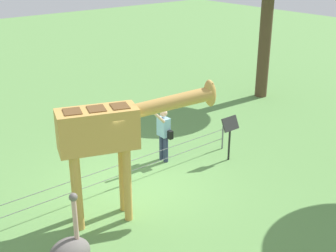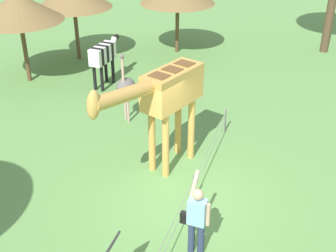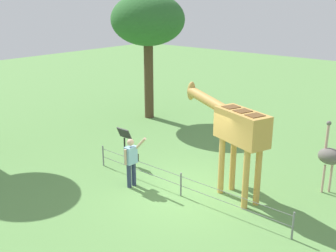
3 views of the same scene
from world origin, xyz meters
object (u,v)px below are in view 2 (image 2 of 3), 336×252
Objects in this scene: giraffe at (165,96)px; zebra at (104,55)px; shade_hut_near at (18,7)px; visitor at (196,218)px; ostrich at (126,86)px.

giraffe reaches higher than zebra.
visitor is at bearing 51.54° from shade_hut_near.
visitor is at bearing 37.21° from zebra.
shade_hut_near is at bearing -120.10° from giraffe.
visitor is 0.76× the size of ostrich.
visitor is at bearing 36.47° from ostrich.
giraffe is 1.09× the size of shade_hut_near.
ostrich reaches higher than visitor.
visitor is 0.52× the size of shade_hut_near.
shade_hut_near is at bearing -110.66° from ostrich.
zebra is 0.81× the size of ostrich.
giraffe is at bearing 40.96° from zebra.
shade_hut_near is (-3.90, -6.73, 0.66)m from giraffe.
shade_hut_near reaches higher than ostrich.
shade_hut_near is at bearing -128.46° from visitor.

